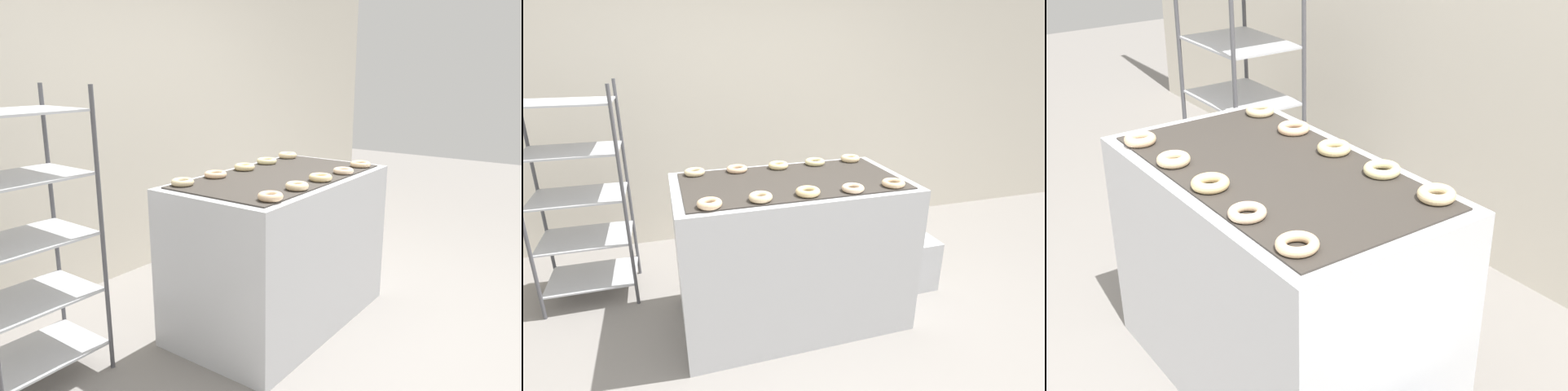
{
  "view_description": "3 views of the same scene",
  "coord_description": "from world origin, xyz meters",
  "views": [
    {
      "loc": [
        -2.58,
        -1.07,
        1.63
      ],
      "look_at": [
        0.0,
        0.8,
        0.83
      ],
      "focal_mm": 35.0,
      "sensor_mm": 36.0,
      "label": 1
    },
    {
      "loc": [
        -0.75,
        -1.62,
        1.76
      ],
      "look_at": [
        0.0,
        0.8,
        0.83
      ],
      "focal_mm": 28.0,
      "sensor_mm": 36.0,
      "label": 2
    },
    {
      "loc": [
        2.11,
        -0.72,
        2.07
      ],
      "look_at": [
        0.0,
        0.8,
        0.83
      ],
      "focal_mm": 50.0,
      "sensor_mm": 36.0,
      "label": 3
    }
  ],
  "objects": [
    {
      "name": "donut_near_center",
      "position": [
        0.01,
        0.37,
        1.0
      ],
      "size": [
        0.14,
        0.14,
        0.04
      ],
      "primitive_type": "torus",
      "color": "#F1CF8E",
      "rests_on": "fryer_machine"
    },
    {
      "name": "donut_near_leftmost",
      "position": [
        -0.54,
        0.35,
        1.0
      ],
      "size": [
        0.13,
        0.13,
        0.04
      ],
      "primitive_type": "torus",
      "color": "beige",
      "rests_on": "fryer_machine"
    },
    {
      "name": "donut_far_center",
      "position": [
        -0.0,
        0.94,
        1.0
      ],
      "size": [
        0.14,
        0.14,
        0.04
      ],
      "primitive_type": "torus",
      "color": "beige",
      "rests_on": "fryer_machine"
    },
    {
      "name": "glaze_bin",
      "position": [
        1.02,
        0.73,
        0.2
      ],
      "size": [
        0.3,
        0.29,
        0.39
      ],
      "color": "silver",
      "rests_on": "ground_plane"
    },
    {
      "name": "baking_rack_cart",
      "position": [
        -1.33,
        1.31,
        0.79
      ],
      "size": [
        0.63,
        0.46,
        1.55
      ],
      "color": "#4C4C51",
      "rests_on": "ground_plane"
    },
    {
      "name": "ground_plane",
      "position": [
        0.0,
        0.0,
        0.0
      ],
      "size": [
        14.0,
        14.0,
        0.0
      ],
      "primitive_type": "plane",
      "color": "gray"
    },
    {
      "name": "donut_far_left",
      "position": [
        -0.28,
        0.94,
        1.0
      ],
      "size": [
        0.14,
        0.14,
        0.04
      ],
      "primitive_type": "torus",
      "color": "beige",
      "rests_on": "fryer_machine"
    },
    {
      "name": "donut_near_left",
      "position": [
        -0.27,
        0.37,
        1.0
      ],
      "size": [
        0.13,
        0.13,
        0.04
      ],
      "primitive_type": "torus",
      "color": "beige",
      "rests_on": "fryer_machine"
    },
    {
      "name": "donut_far_right",
      "position": [
        0.27,
        0.95,
        1.0
      ],
      "size": [
        0.14,
        0.14,
        0.04
      ],
      "primitive_type": "torus",
      "color": "beige",
      "rests_on": "fryer_machine"
    },
    {
      "name": "donut_near_right",
      "position": [
        0.28,
        0.36,
        1.0
      ],
      "size": [
        0.13,
        0.13,
        0.03
      ],
      "primitive_type": "torus",
      "color": "beige",
      "rests_on": "fryer_machine"
    },
    {
      "name": "fryer_machine",
      "position": [
        0.0,
        0.65,
        0.49
      ],
      "size": [
        1.45,
        0.81,
        0.98
      ],
      "color": "silver",
      "rests_on": "ground_plane"
    },
    {
      "name": "donut_far_leftmost",
      "position": [
        -0.56,
        0.95,
        1.0
      ],
      "size": [
        0.13,
        0.13,
        0.04
      ],
      "primitive_type": "torus",
      "color": "beige",
      "rests_on": "fryer_machine"
    },
    {
      "name": "donut_far_rightmost",
      "position": [
        0.55,
        0.96,
        1.0
      ],
      "size": [
        0.14,
        0.14,
        0.04
      ],
      "primitive_type": "torus",
      "color": "beige",
      "rests_on": "fryer_machine"
    },
    {
      "name": "wall_back",
      "position": [
        0.0,
        2.12,
        1.4
      ],
      "size": [
        8.0,
        0.05,
        2.8
      ],
      "color": "silver",
      "rests_on": "ground_plane"
    },
    {
      "name": "donut_near_rightmost",
      "position": [
        0.55,
        0.37,
        1.0
      ],
      "size": [
        0.14,
        0.14,
        0.03
      ],
      "primitive_type": "torus",
      "color": "beige",
      "rests_on": "fryer_machine"
    }
  ]
}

